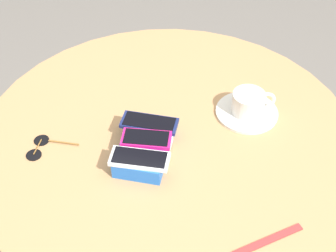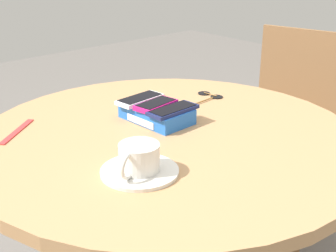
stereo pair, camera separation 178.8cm
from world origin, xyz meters
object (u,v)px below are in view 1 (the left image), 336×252
(round_table, at_px, (168,165))
(sunglasses, at_px, (41,147))
(coffee_cup, at_px, (249,102))
(lanyard_strap, at_px, (268,240))
(phone_box, at_px, (145,147))
(phone_white, at_px, (140,159))
(phone_navy, at_px, (149,123))
(phone_magenta, at_px, (146,139))
(saucer, at_px, (247,112))

(round_table, bearing_deg, sunglasses, 114.61)
(coffee_cup, relative_size, lanyard_strap, 0.69)
(phone_box, xyz_separation_m, phone_white, (-0.06, -0.01, 0.03))
(round_table, xyz_separation_m, phone_white, (-0.15, 0.03, 0.18))
(phone_navy, distance_m, coffee_cup, 0.28)
(lanyard_strap, bearing_deg, phone_box, 61.04)
(phone_magenta, bearing_deg, sunglasses, 100.76)
(phone_box, bearing_deg, phone_magenta, -57.26)
(phone_box, relative_size, phone_white, 1.36)
(phone_white, bearing_deg, saucer, -38.71)
(phone_magenta, relative_size, phone_navy, 0.88)
(phone_white, distance_m, phone_navy, 0.12)
(sunglasses, bearing_deg, coffee_cup, -62.06)
(phone_magenta, height_order, coffee_cup, coffee_cup)
(coffee_cup, bearing_deg, phone_navy, 122.79)
(phone_box, relative_size, phone_navy, 1.35)
(phone_box, relative_size, phone_magenta, 1.53)
(phone_box, height_order, lanyard_strap, phone_box)
(phone_box, xyz_separation_m, sunglasses, (-0.05, 0.26, -0.02))
(phone_magenta, xyz_separation_m, phone_navy, (0.06, 0.01, -0.00))
(round_table, distance_m, phone_navy, 0.19)
(saucer, bearing_deg, phone_white, 141.29)
(round_table, relative_size, sunglasses, 8.35)
(phone_magenta, relative_size, saucer, 0.75)
(saucer, relative_size, sunglasses, 1.42)
(phone_box, height_order, phone_magenta, phone_magenta)
(phone_navy, bearing_deg, phone_box, -174.39)
(saucer, height_order, coffee_cup, coffee_cup)
(phone_navy, height_order, saucer, phone_navy)
(phone_box, height_order, phone_white, phone_white)
(coffee_cup, height_order, lanyard_strap, coffee_cup)
(phone_magenta, distance_m, lanyard_strap, 0.37)
(phone_white, relative_size, coffee_cup, 1.24)
(phone_navy, height_order, lanyard_strap, phone_navy)
(phone_navy, bearing_deg, coffee_cup, -57.21)
(coffee_cup, relative_size, sunglasses, 0.97)
(phone_magenta, height_order, sunglasses, phone_magenta)
(coffee_cup, bearing_deg, saucer, 113.62)
(phone_white, distance_m, phone_magenta, 0.07)
(phone_box, bearing_deg, coffee_cup, -47.19)
(phone_white, height_order, lanyard_strap, phone_white)
(round_table, bearing_deg, phone_white, 168.98)
(round_table, height_order, sunglasses, sunglasses)
(round_table, bearing_deg, saucer, -57.19)
(phone_white, xyz_separation_m, saucer, (0.27, -0.22, -0.04))
(sunglasses, bearing_deg, round_table, -65.39)
(sunglasses, bearing_deg, lanyard_strap, -102.59)
(round_table, height_order, coffee_cup, coffee_cup)
(sunglasses, bearing_deg, phone_box, -79.55)
(coffee_cup, bearing_deg, sunglasses, 117.94)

